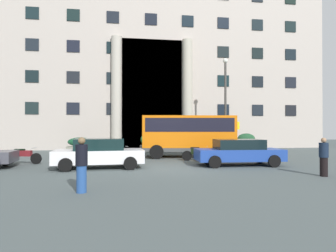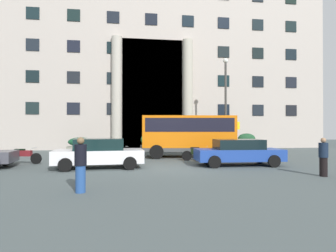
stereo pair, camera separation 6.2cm
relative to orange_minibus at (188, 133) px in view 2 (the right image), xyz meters
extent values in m
cube|color=#495354|center=(-1.95, -5.50, -1.72)|extent=(80.00, 64.00, 0.12)
cube|color=#B2A79C|center=(-1.95, 12.00, 6.84)|extent=(35.01, 9.00, 17.00)
cube|color=black|center=(-1.83, 7.56, 3.49)|extent=(5.62, 0.12, 10.31)
cylinder|color=#B2AC9D|center=(-5.12, 7.25, 3.49)|extent=(0.96, 0.96, 10.31)
cylinder|color=#B0AB99|center=(1.46, 7.25, 3.49)|extent=(0.96, 0.96, 10.31)
cube|color=black|center=(-12.46, 7.46, 2.08)|extent=(1.13, 0.08, 1.07)
cube|color=black|center=(-8.96, 7.46, 2.08)|extent=(1.13, 0.08, 1.07)
cube|color=black|center=(-5.46, 7.46, 2.08)|extent=(1.13, 0.08, 1.07)
cube|color=black|center=(5.05, 7.46, 2.08)|extent=(1.13, 0.08, 1.07)
cube|color=black|center=(8.55, 7.46, 2.08)|extent=(1.13, 0.08, 1.07)
cube|color=black|center=(12.05, 7.46, 2.08)|extent=(1.13, 0.08, 1.07)
cube|color=black|center=(-12.46, 7.46, 4.88)|extent=(1.13, 0.08, 1.07)
cube|color=black|center=(-8.96, 7.46, 4.88)|extent=(1.13, 0.08, 1.07)
cube|color=black|center=(-5.46, 7.46, 4.88)|extent=(1.13, 0.08, 1.07)
cube|color=black|center=(5.05, 7.46, 4.88)|extent=(1.13, 0.08, 1.07)
cube|color=black|center=(8.55, 7.46, 4.88)|extent=(1.13, 0.08, 1.07)
cube|color=black|center=(12.05, 7.46, 4.88)|extent=(1.13, 0.08, 1.07)
cube|color=black|center=(-12.46, 7.46, 7.69)|extent=(1.13, 0.08, 1.07)
cube|color=black|center=(-8.96, 7.46, 7.69)|extent=(1.13, 0.08, 1.07)
cube|color=black|center=(-5.46, 7.46, 7.69)|extent=(1.13, 0.08, 1.07)
cube|color=black|center=(5.05, 7.46, 7.69)|extent=(1.13, 0.08, 1.07)
cube|color=black|center=(8.55, 7.46, 7.69)|extent=(1.13, 0.08, 1.07)
cube|color=black|center=(12.05, 7.46, 7.69)|extent=(1.13, 0.08, 1.07)
cube|color=black|center=(-12.46, 7.46, 10.49)|extent=(1.13, 0.08, 1.07)
cube|color=black|center=(-8.96, 7.46, 10.49)|extent=(1.13, 0.08, 1.07)
cube|color=black|center=(-5.46, 7.46, 10.49)|extent=(1.13, 0.08, 1.07)
cube|color=black|center=(-1.95, 7.46, 10.49)|extent=(1.13, 0.08, 1.07)
cube|color=black|center=(1.55, 7.46, 10.49)|extent=(1.13, 0.08, 1.07)
cube|color=black|center=(5.05, 7.46, 10.49)|extent=(1.13, 0.08, 1.07)
cube|color=black|center=(8.55, 7.46, 10.49)|extent=(1.13, 0.08, 1.07)
cube|color=black|center=(12.05, 7.46, 10.49)|extent=(1.13, 0.08, 1.07)
cube|color=orange|center=(-0.01, 0.00, -0.04)|extent=(6.34, 3.14, 2.34)
cube|color=black|center=(-0.01, 0.00, 0.52)|extent=(5.98, 3.12, 0.89)
cube|color=black|center=(2.96, -0.35, 0.32)|extent=(0.30, 2.04, 1.11)
cube|color=#414344|center=(-0.01, 0.00, -1.09)|extent=(6.35, 3.18, 0.24)
cylinder|color=black|center=(2.26, 0.96, -1.21)|extent=(0.93, 0.38, 0.90)
cylinder|color=black|center=(1.97, -1.46, -1.21)|extent=(0.93, 0.38, 0.90)
cylinder|color=black|center=(-1.99, 1.46, -1.21)|extent=(0.93, 0.38, 0.90)
cylinder|color=black|center=(-2.27, -0.96, -1.21)|extent=(0.93, 0.38, 0.90)
cylinder|color=#9F9D1B|center=(4.28, 2.12, -0.45)|extent=(0.08, 0.08, 2.42)
cube|color=yellow|center=(4.28, 2.09, 0.50)|extent=(0.44, 0.03, 0.60)
cube|color=gray|center=(-7.93, 5.04, -1.42)|extent=(2.12, 0.90, 0.48)
ellipsoid|color=#16472A|center=(-7.93, 5.04, -0.82)|extent=(2.03, 0.81, 0.73)
cube|color=gray|center=(2.74, 4.78, -1.42)|extent=(1.83, 0.74, 0.49)
ellipsoid|color=#2A4F32|center=(2.74, 4.78, -0.72)|extent=(1.76, 0.67, 0.90)
cube|color=gray|center=(-2.33, 4.82, -1.40)|extent=(1.47, 0.98, 0.53)
ellipsoid|color=#25612A|center=(-2.33, 4.82, -0.64)|extent=(1.41, 0.88, 0.98)
cube|color=gray|center=(6.35, 5.10, -1.38)|extent=(1.67, 0.96, 0.57)
ellipsoid|color=#1E482A|center=(6.35, 5.10, -0.63)|extent=(1.60, 0.86, 0.93)
cylinder|color=black|center=(-10.41, -3.12, -1.35)|extent=(0.63, 0.25, 0.62)
cube|color=#1E3F96|center=(1.69, -4.74, -1.09)|extent=(4.53, 1.93, 0.60)
cube|color=black|center=(1.69, -4.74, -0.54)|extent=(2.47, 1.64, 0.50)
cylinder|color=black|center=(3.24, -3.92, -1.35)|extent=(0.63, 0.22, 0.62)
cylinder|color=black|center=(3.17, -5.68, -1.35)|extent=(0.63, 0.22, 0.62)
cylinder|color=black|center=(0.20, -3.80, -1.35)|extent=(0.63, 0.22, 0.62)
cylinder|color=black|center=(0.13, -5.56, -1.35)|extent=(0.63, 0.22, 0.62)
cube|color=white|center=(-5.47, -4.77, -1.08)|extent=(4.36, 2.09, 0.63)
cube|color=black|center=(-5.47, -4.77, -0.49)|extent=(2.40, 1.75, 0.55)
cylinder|color=black|center=(-4.09, -3.76, -1.35)|extent=(0.63, 0.24, 0.62)
cylinder|color=black|center=(-3.97, -5.58, -1.35)|extent=(0.63, 0.24, 0.62)
cylinder|color=black|center=(-6.97, -3.95, -1.35)|extent=(0.63, 0.24, 0.62)
cylinder|color=black|center=(-6.86, -5.77, -1.35)|extent=(0.63, 0.24, 0.62)
cylinder|color=black|center=(-9.05, -2.63, -1.36)|extent=(0.61, 0.22, 0.60)
cylinder|color=black|center=(-10.51, -2.33, -1.36)|extent=(0.61, 0.24, 0.60)
cube|color=maroon|center=(-9.78, -2.48, -1.08)|extent=(0.98, 0.43, 0.32)
cube|color=black|center=(-9.96, -2.44, -0.90)|extent=(0.55, 0.30, 0.12)
cylinder|color=#A5A5A8|center=(-9.17, -2.61, -0.78)|extent=(0.14, 0.54, 0.03)
cylinder|color=black|center=(0.69, -2.59, -1.36)|extent=(0.60, 0.26, 0.60)
cylinder|color=black|center=(-0.56, -2.23, -1.36)|extent=(0.61, 0.28, 0.60)
cube|color=black|center=(0.07, -2.41, -1.08)|extent=(0.87, 0.46, 0.32)
cube|color=black|center=(-0.10, -2.36, -0.90)|extent=(0.55, 0.34, 0.12)
cylinder|color=#A5A5A8|center=(0.59, -2.56, -0.78)|extent=(0.18, 0.54, 0.03)
cylinder|color=black|center=(-4.05, -1.96, -1.36)|extent=(0.61, 0.25, 0.60)
cylinder|color=black|center=(-5.34, -2.31, -1.36)|extent=(0.61, 0.27, 0.60)
cube|color=black|center=(-4.69, -2.13, -1.08)|extent=(0.89, 0.46, 0.32)
cube|color=black|center=(-4.86, -2.18, -0.90)|extent=(0.55, 0.33, 0.12)
cylinder|color=#A5A5A8|center=(-4.15, -1.99, -0.78)|extent=(0.17, 0.54, 0.03)
cylinder|color=black|center=(3.79, -8.50, -1.28)|extent=(0.30, 0.30, 0.77)
cylinder|color=#142034|center=(3.79, -8.50, -0.59)|extent=(0.36, 0.36, 0.59)
sphere|color=#9E7554|center=(3.79, -8.50, -0.19)|extent=(0.21, 0.21, 0.21)
cylinder|color=#24488A|center=(-5.48, -10.16, -1.25)|extent=(0.30, 0.30, 0.83)
cylinder|color=black|center=(-5.48, -10.16, -0.52)|extent=(0.36, 0.36, 0.64)
sphere|color=brown|center=(-5.48, -10.16, -0.09)|extent=(0.22, 0.22, 0.22)
cylinder|color=#3D3C38|center=(3.74, 3.13, 1.96)|extent=(0.18, 0.18, 7.25)
sphere|color=white|center=(3.74, 3.13, 5.77)|extent=(0.40, 0.40, 0.40)
camera|label=1|loc=(-4.09, -19.12, 0.29)|focal=30.63mm
camera|label=2|loc=(-4.03, -19.13, 0.29)|focal=30.63mm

